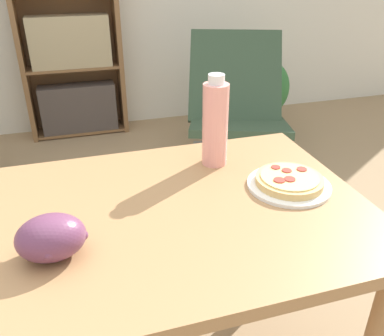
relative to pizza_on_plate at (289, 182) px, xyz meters
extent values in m
cube|color=#A37549|center=(-0.52, -0.01, -0.03)|extent=(1.37, 0.74, 0.03)
cylinder|color=#A37549|center=(0.11, 0.30, -0.41)|extent=(0.06, 0.06, 0.71)
cylinder|color=white|center=(0.00, 0.00, -0.01)|extent=(0.23, 0.23, 0.01)
cylinder|color=#DBB26B|center=(0.00, 0.00, 0.00)|extent=(0.19, 0.19, 0.02)
cylinder|color=#EACC7A|center=(0.00, 0.00, 0.02)|extent=(0.16, 0.16, 0.00)
cylinder|color=#A83328|center=(0.01, 0.03, 0.02)|extent=(0.03, 0.03, 0.00)
cylinder|color=#A83328|center=(-0.01, -0.02, 0.02)|extent=(0.03, 0.03, 0.00)
cylinder|color=#A83328|center=(-0.01, 0.06, 0.02)|extent=(0.03, 0.03, 0.00)
cylinder|color=#A83328|center=(0.05, 0.02, 0.02)|extent=(0.03, 0.03, 0.00)
cylinder|color=#A83328|center=(-0.04, -0.01, 0.02)|extent=(0.03, 0.03, 0.00)
ellipsoid|color=#6B3856|center=(-0.63, -0.12, 0.03)|extent=(0.15, 0.11, 0.10)
sphere|color=#6B3856|center=(-0.57, -0.12, 0.03)|extent=(0.02, 0.02, 0.02)
sphere|color=#6B3856|center=(-0.63, -0.17, 0.03)|extent=(0.03, 0.03, 0.03)
sphere|color=#6B3856|center=(-0.61, -0.11, 0.00)|extent=(0.03, 0.03, 0.03)
sphere|color=#6B3856|center=(-0.67, -0.13, 0.03)|extent=(0.02, 0.02, 0.02)
sphere|color=#6B3856|center=(-0.63, -0.10, 0.04)|extent=(0.03, 0.03, 0.03)
sphere|color=#6B3856|center=(-0.69, -0.09, 0.04)|extent=(0.03, 0.03, 0.03)
cylinder|color=pink|center=(-0.15, 0.20, 0.11)|extent=(0.08, 0.08, 0.25)
cylinder|color=white|center=(-0.15, 0.20, 0.25)|extent=(0.05, 0.05, 0.03)
cube|color=slate|center=(0.44, 1.42, -0.71)|extent=(0.72, 0.71, 0.10)
cube|color=#334733|center=(0.44, 1.35, -0.40)|extent=(0.75, 0.68, 0.14)
cube|color=#334733|center=(0.51, 1.64, -0.16)|extent=(0.72, 0.59, 0.55)
cube|color=brown|center=(-0.88, 2.45, 0.04)|extent=(0.04, 0.25, 1.62)
cube|color=brown|center=(-0.15, 2.45, 0.04)|extent=(0.04, 0.25, 1.62)
cube|color=brown|center=(-0.52, 2.57, 0.04)|extent=(0.76, 0.01, 1.62)
cube|color=brown|center=(-0.52, 2.45, -0.74)|extent=(0.69, 0.23, 0.02)
cube|color=#4C423D|center=(-0.52, 2.43, -0.54)|extent=(0.59, 0.17, 0.38)
cube|color=brown|center=(-0.52, 2.45, -0.22)|extent=(0.69, 0.23, 0.02)
cube|color=tan|center=(-0.52, 2.43, -0.02)|extent=(0.59, 0.17, 0.38)
cylinder|color=#70665B|center=(0.96, 2.06, -0.66)|extent=(0.28, 0.28, 0.20)
ellipsoid|color=#337038|center=(0.96, 2.06, -0.40)|extent=(0.40, 0.34, 0.46)
camera|label=1|loc=(-0.54, -0.86, 0.56)|focal=38.00mm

